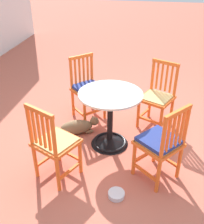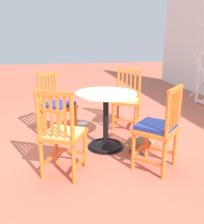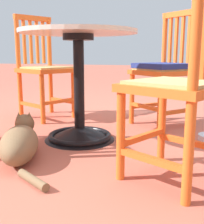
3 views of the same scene
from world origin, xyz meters
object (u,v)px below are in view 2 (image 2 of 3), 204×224
object	(u,v)px
cafe_table	(106,126)
orange_chair_at_corner	(62,135)
pet_water_bowl	(83,124)
orange_chair_facing_out	(158,129)
orange_chair_by_planter	(127,101)
orange_chair_tucked_in	(57,107)
tabby_cat	(143,143)

from	to	relation	value
cafe_table	orange_chair_at_corner	size ratio (longest dim) A/B	0.83
cafe_table	orange_chair_at_corner	distance (m)	0.81
orange_chair_at_corner	pet_water_bowl	world-z (taller)	orange_chair_at_corner
orange_chair_at_corner	orange_chair_facing_out	xyz separation A→B (m)	(0.07, 0.99, 0.01)
orange_chair_by_planter	orange_chair_tucked_in	bearing A→B (deg)	-80.71
cafe_table	orange_chair_tucked_in	distance (m)	0.79
orange_chair_tucked_in	orange_chair_at_corner	size ratio (longest dim) A/B	1.00
orange_chair_by_planter	cafe_table	bearing A→B (deg)	-35.53
orange_chair_by_planter	orange_chair_tucked_in	size ratio (longest dim) A/B	1.00
orange_chair_by_planter	tabby_cat	distance (m)	0.92
orange_chair_at_corner	orange_chair_facing_out	distance (m)	0.99
orange_chair_tucked_in	tabby_cat	bearing A→B (deg)	57.08
orange_chair_tucked_in	pet_water_bowl	world-z (taller)	orange_chair_tucked_in
orange_chair_tucked_in	pet_water_bowl	distance (m)	0.68
orange_chair_by_planter	orange_chair_at_corner	distance (m)	1.62
cafe_table	orange_chair_tucked_in	size ratio (longest dim) A/B	0.83
orange_chair_facing_out	tabby_cat	distance (m)	0.57
tabby_cat	pet_water_bowl	bearing A→B (deg)	-148.08
orange_chair_by_planter	orange_chair_at_corner	world-z (taller)	same
cafe_table	orange_chair_at_corner	xyz separation A→B (m)	(0.56, -0.57, 0.15)
orange_chair_by_planter	tabby_cat	xyz separation A→B (m)	(0.85, -0.04, -0.34)
orange_chair_by_planter	orange_chair_tucked_in	distance (m)	1.09
orange_chair_by_planter	pet_water_bowl	size ratio (longest dim) A/B	5.36
orange_chair_tucked_in	pet_water_bowl	xyz separation A→B (m)	(-0.36, 0.40, -0.42)
orange_chair_at_corner	orange_chair_tucked_in	bearing A→B (deg)	-178.45
orange_chair_at_corner	tabby_cat	size ratio (longest dim) A/B	1.50
cafe_table	orange_chair_facing_out	size ratio (longest dim) A/B	0.83
cafe_table	orange_chair_by_planter	size ratio (longest dim) A/B	0.83
pet_water_bowl	orange_chair_facing_out	bearing A→B (deg)	22.72
orange_chair_facing_out	tabby_cat	xyz separation A→B (m)	(-0.45, 0.02, -0.35)
orange_chair_by_planter	tabby_cat	size ratio (longest dim) A/B	1.50
tabby_cat	orange_chair_tucked_in	bearing A→B (deg)	-122.92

